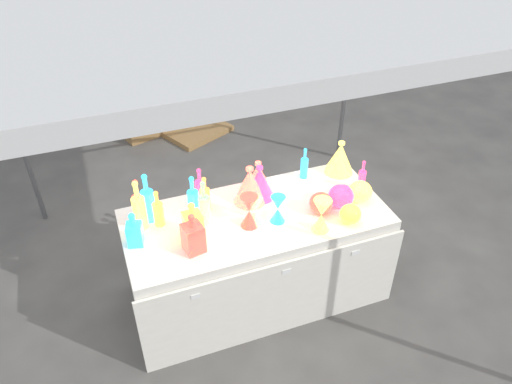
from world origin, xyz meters
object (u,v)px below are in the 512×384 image
object	(u,v)px
bottle_0	(158,208)
decanter_0	(193,221)
hourglass_0	(249,211)
globe_0	(350,215)
lampshade_0	(250,184)
cardboard_box_closed	(143,120)
display_table	(256,256)

from	to	relation	value
bottle_0	decanter_0	xyz separation A→B (m)	(0.18, -0.21, 0.00)
hourglass_0	globe_0	xyz separation A→B (m)	(0.64, -0.20, -0.06)
decanter_0	globe_0	world-z (taller)	decanter_0
bottle_0	globe_0	bearing A→B (deg)	-19.20
globe_0	lampshade_0	distance (m)	0.72
cardboard_box_closed	globe_0	bearing A→B (deg)	-89.67
bottle_0	decanter_0	size ratio (longest dim) A/B	0.97
cardboard_box_closed	bottle_0	world-z (taller)	bottle_0
cardboard_box_closed	hourglass_0	size ratio (longest dim) A/B	2.06
hourglass_0	lampshade_0	world-z (taller)	lampshade_0
display_table	bottle_0	size ratio (longest dim) A/B	6.80
display_table	lampshade_0	bearing A→B (deg)	84.04
display_table	bottle_0	distance (m)	0.83
display_table	lampshade_0	world-z (taller)	lampshade_0
bottle_0	hourglass_0	world-z (taller)	bottle_0
display_table	decanter_0	xyz separation A→B (m)	(-0.45, -0.06, 0.51)
cardboard_box_closed	decanter_0	bearing A→B (deg)	-108.71
lampshade_0	cardboard_box_closed	bearing A→B (deg)	94.58
cardboard_box_closed	hourglass_0	bearing A→B (deg)	-101.04
cardboard_box_closed	lampshade_0	xyz separation A→B (m)	(0.39, -2.55, 0.71)
globe_0	lampshade_0	size ratio (longest dim) A/B	0.52
cardboard_box_closed	globe_0	distance (m)	3.21
decanter_0	hourglass_0	bearing A→B (deg)	-5.01
decanter_0	lampshade_0	distance (m)	0.53
hourglass_0	lampshade_0	bearing A→B (deg)	69.37
decanter_0	lampshade_0	size ratio (longest dim) A/B	1.00
cardboard_box_closed	display_table	bearing A→B (deg)	-99.30
bottle_0	decanter_0	bearing A→B (deg)	-49.07
bottle_0	lampshade_0	xyz separation A→B (m)	(0.65, 0.04, 0.00)
bottle_0	hourglass_0	size ratio (longest dim) A/B	1.14
hourglass_0	display_table	bearing A→B (deg)	42.74
bottle_0	hourglass_0	bearing A→B (deg)	-21.51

